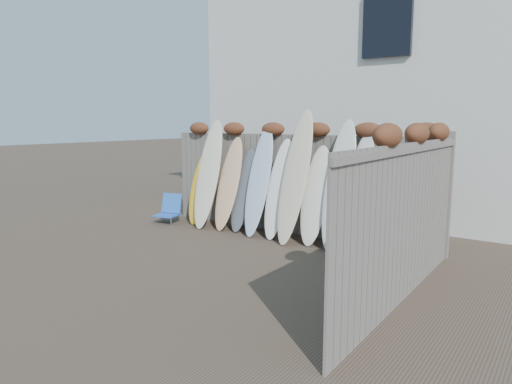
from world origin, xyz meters
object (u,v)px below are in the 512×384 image
Objects in this scene: surfboard_0 at (200,188)px; beach_chair at (169,209)px; wooden_crate at (378,256)px; lattice_panel at (422,221)px.

beach_chair is at bearing -154.08° from surfboard_0.
wooden_crate is 4.78m from surfboard_0.
beach_chair is 0.37× the size of lattice_panel.
lattice_panel reaches higher than wooden_crate.
wooden_crate is 0.43× the size of surfboard_0.
lattice_panel is (0.49, 0.34, 0.51)m from wooden_crate.
surfboard_0 is (-5.06, 0.96, -0.07)m from lattice_panel.
wooden_crate reaches higher than beach_chair.
lattice_panel is 1.04× the size of surfboard_0.
surfboard_0 is at bearing 169.86° from lattice_panel.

